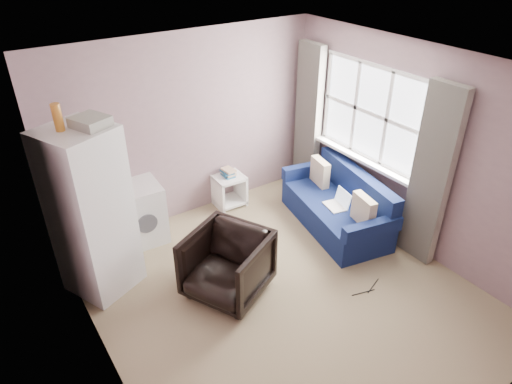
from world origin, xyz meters
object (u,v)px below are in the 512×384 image
Objects in this scene: armchair at (227,262)px; side_table at (228,188)px; fridge at (91,212)px; sofa at (339,207)px; washing_machine at (140,212)px.

side_table is (0.97, 1.58, -0.14)m from armchair.
armchair is 1.53m from fridge.
fridge reaches higher than side_table.
fridge reaches higher than sofa.
washing_machine is 2.62m from sofa.
washing_machine is 1.37× the size of side_table.
armchair is 1.95m from sofa.
armchair is 1.53m from washing_machine.
armchair is 1.05× the size of washing_machine.
washing_machine is (0.69, 0.56, -0.56)m from fridge.
sofa is (0.95, -1.30, 0.01)m from side_table.
sofa is (3.01, -0.63, -0.69)m from fridge.
sofa is (1.92, 0.29, -0.13)m from armchair.
fridge is 1.05m from washing_machine.
armchair is 0.38× the size of fridge.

